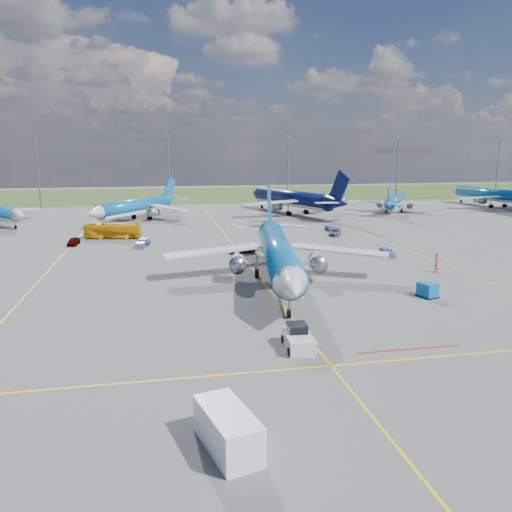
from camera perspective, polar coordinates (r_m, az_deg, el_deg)
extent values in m
plane|color=#535350|center=(60.64, 2.27, -4.77)|extent=(400.00, 400.00, 0.00)
cube|color=#2D4719|center=(207.69, -7.29, 7.00)|extent=(400.00, 80.00, 0.01)
cube|color=yellow|center=(89.27, -2.13, 0.67)|extent=(0.25, 160.00, 0.02)
cube|color=yellow|center=(42.61, 8.56, -12.30)|extent=(60.00, 0.25, 0.02)
cube|color=yellow|center=(99.47, -20.41, 1.09)|extent=(0.25, 120.00, 0.02)
cube|color=yellow|center=(107.25, 13.06, 2.27)|extent=(0.25, 120.00, 0.02)
cube|color=#A5140F|center=(47.37, 17.05, -10.16)|extent=(10.00, 0.25, 0.02)
cylinder|color=slate|center=(170.62, -23.65, 8.77)|extent=(0.50, 0.50, 22.00)
cube|color=slate|center=(170.57, -23.97, 12.55)|extent=(2.20, 0.50, 0.80)
cylinder|color=slate|center=(166.69, -9.94, 9.53)|extent=(0.50, 0.50, 22.00)
cube|color=slate|center=(166.64, -10.08, 13.41)|extent=(2.20, 0.50, 0.80)
cylinder|color=slate|center=(172.21, 3.68, 9.75)|extent=(0.50, 0.50, 22.00)
cube|color=slate|center=(172.16, 3.73, 13.51)|extent=(2.20, 0.50, 0.80)
cylinder|color=slate|center=(186.36, 15.84, 9.49)|extent=(0.50, 0.50, 22.00)
cube|color=slate|center=(186.31, 16.04, 12.96)|extent=(2.20, 0.50, 0.80)
cylinder|color=slate|center=(207.37, 25.89, 8.96)|extent=(0.50, 0.50, 22.00)
cube|color=slate|center=(207.33, 26.17, 12.07)|extent=(2.20, 0.50, 0.80)
cylinder|color=red|center=(77.26, 19.98, -0.69)|extent=(0.50, 0.50, 3.00)
cube|color=silver|center=(45.52, 4.86, -9.67)|extent=(2.56, 4.53, 1.36)
cube|color=black|center=(45.75, 4.71, -8.29)|extent=(1.78, 1.98, 0.94)
cube|color=slate|center=(48.04, 4.15, -8.61)|extent=(0.41, 2.53, 0.21)
cube|color=#0C62B3|center=(64.19, 19.01, -3.69)|extent=(2.23, 2.52, 1.70)
cube|color=white|center=(31.30, -3.26, -19.21)|extent=(3.74, 5.95, 2.43)
imported|color=#E6A10D|center=(105.25, -16.02, 2.79)|extent=(11.56, 4.57, 3.14)
imported|color=#999999|center=(100.07, -20.12, 1.59)|extent=(2.14, 4.48, 1.48)
imported|color=#999999|center=(86.83, -1.57, 0.80)|extent=(5.17, 3.18, 1.34)
imported|color=#999999|center=(106.20, 9.06, 2.72)|extent=(4.13, 5.31, 1.44)
cube|color=#1A439C|center=(88.38, 14.57, 0.52)|extent=(1.64, 2.67, 1.07)
cube|color=slate|center=(86.06, 15.10, 0.13)|extent=(1.38, 2.07, 0.88)
cube|color=#1B45A7|center=(96.48, -12.68, 1.60)|extent=(2.14, 3.21, 1.25)
cube|color=slate|center=(93.67, -13.07, 1.21)|extent=(1.78, 2.50, 1.02)
cube|color=#1B3AA2|center=(112.97, 8.35, 3.17)|extent=(1.23, 2.28, 0.97)
cube|color=slate|center=(110.86, 8.73, 2.94)|extent=(1.05, 1.76, 0.79)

